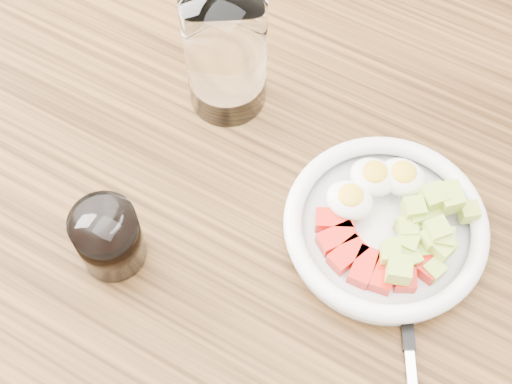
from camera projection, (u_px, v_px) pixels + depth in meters
dining_table at (259, 255)px, 0.84m from camera, size 1.50×0.90×0.77m
bowl at (387, 224)px, 0.72m from camera, size 0.21×0.21×0.05m
fork at (407, 332)px, 0.68m from camera, size 0.10×0.16×0.01m
water_glass at (226, 52)px, 0.75m from camera, size 0.09×0.09×0.16m
coffee_glass at (109, 238)px, 0.70m from camera, size 0.07×0.07×0.07m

